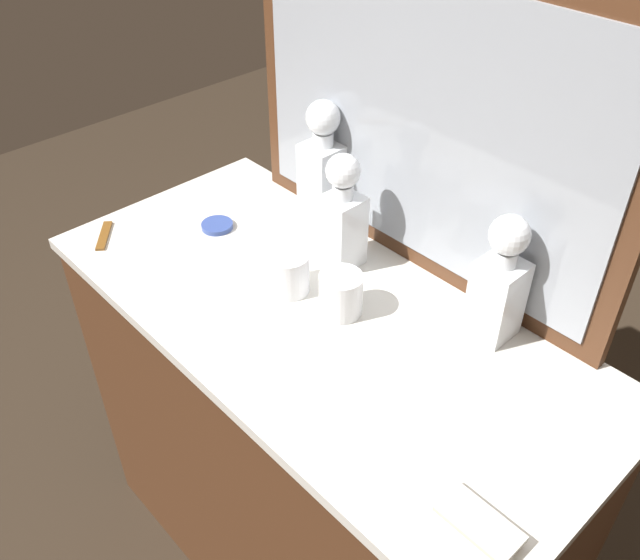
{
  "coord_description": "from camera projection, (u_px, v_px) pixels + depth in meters",
  "views": [
    {
      "loc": [
        0.75,
        -0.69,
        1.83
      ],
      "look_at": [
        0.0,
        0.0,
        1.02
      ],
      "focal_mm": 38.07,
      "sensor_mm": 36.0,
      "label": 1
    }
  ],
  "objects": [
    {
      "name": "ground_plane",
      "position": [
        320.0,
        558.0,
        1.94
      ],
      "size": [
        6.0,
        6.0,
        0.0
      ],
      "primitive_type": "plane",
      "color": "#2D2319"
    },
    {
      "name": "tortoiseshell_comb",
      "position": [
        104.0,
        236.0,
        1.56
      ],
      "size": [
        0.1,
        0.09,
        0.01
      ],
      "color": "brown",
      "rests_on": "dresser"
    },
    {
      "name": "crystal_decanter_right",
      "position": [
        342.0,
        222.0,
        1.42
      ],
      "size": [
        0.08,
        0.08,
        0.26
      ],
      "color": "white",
      "rests_on": "dresser"
    },
    {
      "name": "silver_brush_center",
      "position": [
        477.0,
        522.0,
        0.98
      ],
      "size": [
        0.13,
        0.06,
        0.02
      ],
      "color": "#B7A88C",
      "rests_on": "dresser"
    },
    {
      "name": "crystal_decanter_front",
      "position": [
        323.0,
        177.0,
        1.52
      ],
      "size": [
        0.08,
        0.08,
        0.31
      ],
      "color": "white",
      "rests_on": "dresser"
    },
    {
      "name": "dresser_mirror",
      "position": [
        422.0,
        125.0,
        1.3
      ],
      "size": [
        0.92,
        0.03,
        0.63
      ],
      "color": "#472816",
      "rests_on": "dresser"
    },
    {
      "name": "porcelain_dish",
      "position": [
        217.0,
        226.0,
        1.58
      ],
      "size": [
        0.07,
        0.07,
        0.01
      ],
      "color": "#33478C",
      "rests_on": "dresser"
    },
    {
      "name": "crystal_tumbler_far_right",
      "position": [
        290.0,
        273.0,
        1.39
      ],
      "size": [
        0.09,
        0.09,
        0.09
      ],
      "color": "white",
      "rests_on": "dresser"
    },
    {
      "name": "crystal_decanter_center",
      "position": [
        498.0,
        289.0,
        1.24
      ],
      "size": [
        0.08,
        0.08,
        0.26
      ],
      "color": "white",
      "rests_on": "dresser"
    },
    {
      "name": "crystal_tumbler_left",
      "position": [
        341.0,
        296.0,
        1.33
      ],
      "size": [
        0.09,
        0.09,
        0.09
      ],
      "color": "white",
      "rests_on": "dresser"
    },
    {
      "name": "dresser",
      "position": [
        320.0,
        456.0,
        1.65
      ],
      "size": [
        1.21,
        0.57,
        0.94
      ],
      "color": "#472816",
      "rests_on": "ground_plane"
    }
  ]
}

